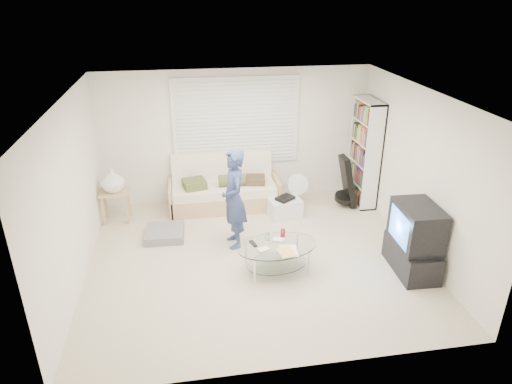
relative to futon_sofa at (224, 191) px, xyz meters
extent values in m
plane|color=#BCB092|center=(0.29, -1.87, -0.32)|extent=(5.00, 5.00, 0.00)
cube|color=white|center=(0.29, 0.38, 0.93)|extent=(5.00, 0.02, 2.50)
cube|color=white|center=(0.29, -4.12, 0.93)|extent=(5.00, 0.02, 2.50)
cube|color=white|center=(-2.21, -1.87, 0.93)|extent=(0.02, 4.50, 2.50)
cube|color=white|center=(2.79, -1.87, 0.93)|extent=(0.02, 4.50, 2.50)
cube|color=white|center=(0.29, -1.87, 2.18)|extent=(5.00, 4.50, 0.02)
cube|color=white|center=(0.29, 0.35, 1.23)|extent=(2.32, 0.06, 1.62)
cube|color=black|center=(0.29, 0.33, 1.23)|extent=(2.20, 0.01, 1.50)
cube|color=silver|center=(0.29, 0.31, 1.23)|extent=(2.16, 0.04, 1.50)
cube|color=silver|center=(0.29, 0.33, 1.23)|extent=(2.32, 0.08, 1.62)
cube|color=tan|center=(0.00, -0.04, -0.17)|extent=(1.96, 0.78, 0.31)
cube|color=beige|center=(0.00, -0.06, 0.07)|extent=(1.88, 0.73, 0.16)
cube|color=beige|center=(0.00, 0.27, 0.36)|extent=(1.88, 0.22, 0.60)
cube|color=tan|center=(-0.98, -0.04, -0.05)|extent=(0.06, 0.78, 0.55)
cube|color=tan|center=(0.98, -0.04, -0.05)|extent=(0.06, 0.78, 0.55)
cube|color=brown|center=(-0.54, -0.09, 0.22)|extent=(0.47, 0.47, 0.14)
cylinder|color=brown|center=(0.15, -0.12, 0.25)|extent=(0.49, 0.22, 0.22)
cube|color=#452E22|center=(0.59, -0.06, 0.21)|extent=(0.41, 0.41, 0.12)
cube|color=gray|center=(-1.09, -1.00, -0.25)|extent=(0.64, 0.64, 0.14)
cube|color=tan|center=(-1.93, -0.26, 0.23)|extent=(0.50, 0.40, 0.04)
cube|color=tan|center=(-2.13, -0.41, -0.05)|extent=(0.04, 0.04, 0.54)
cube|color=tan|center=(-1.73, -0.41, -0.05)|extent=(0.04, 0.04, 0.54)
cube|color=tan|center=(-2.13, -0.11, -0.05)|extent=(0.04, 0.04, 0.54)
cube|color=tan|center=(-1.73, -0.11, -0.05)|extent=(0.04, 0.04, 0.54)
imported|color=white|center=(-1.93, -0.26, 0.46)|extent=(0.40, 0.40, 0.42)
cube|color=white|center=(2.62, -0.20, 0.67)|extent=(0.31, 0.84, 1.99)
cube|color=black|center=(2.27, -0.37, 0.19)|extent=(0.33, 0.36, 0.98)
cylinder|color=black|center=(2.23, -0.37, -0.14)|extent=(0.36, 0.37, 0.17)
cylinder|color=white|center=(1.35, -0.21, -0.31)|extent=(0.27, 0.27, 0.03)
cylinder|color=white|center=(1.35, -0.21, -0.14)|extent=(0.04, 0.04, 0.34)
cylinder|color=white|center=(1.35, -0.21, 0.14)|extent=(0.40, 0.14, 0.40)
cylinder|color=white|center=(1.35, -0.21, 0.14)|extent=(0.11, 0.07, 0.10)
cube|color=white|center=(1.04, -0.59, -0.16)|extent=(0.61, 0.48, 0.33)
cube|color=black|center=(1.04, -0.59, 0.04)|extent=(0.38, 0.36, 0.06)
cube|color=black|center=(2.49, -2.55, -0.11)|extent=(0.55, 0.97, 0.42)
cube|color=black|center=(2.49, -2.55, 0.41)|extent=(0.56, 0.82, 0.61)
cube|color=#4A9FF0|center=(2.24, -2.54, 0.41)|extent=(0.04, 0.61, 0.47)
ellipsoid|color=silver|center=(0.55, -2.27, 0.10)|extent=(1.26, 0.89, 0.02)
ellipsoid|color=silver|center=(0.55, -2.27, -0.20)|extent=(0.96, 0.68, 0.01)
cylinder|color=silver|center=(0.17, -2.56, -0.12)|extent=(0.03, 0.03, 0.41)
cylinder|color=silver|center=(0.98, -2.45, -0.12)|extent=(0.03, 0.03, 0.41)
cylinder|color=silver|center=(0.11, -2.09, -0.12)|extent=(0.03, 0.03, 0.41)
cylinder|color=silver|center=(0.92, -1.99, -0.12)|extent=(0.03, 0.03, 0.41)
cube|color=white|center=(0.32, -2.39, 0.13)|extent=(0.19, 0.16, 0.04)
cube|color=white|center=(0.59, -2.16, 0.13)|extent=(0.19, 0.16, 0.04)
cylinder|color=silver|center=(0.44, -2.09, 0.17)|extent=(0.07, 0.07, 0.11)
cylinder|color=#BE1E3F|center=(0.68, -2.04, 0.17)|extent=(0.07, 0.07, 0.12)
cube|color=black|center=(0.21, -2.19, 0.12)|extent=(0.10, 0.19, 0.02)
cube|color=white|center=(0.68, -2.45, 0.12)|extent=(0.26, 0.34, 0.01)
cube|color=#DEB360|center=(0.63, -2.48, 0.12)|extent=(0.27, 0.33, 0.01)
imported|color=navy|center=(0.03, -1.41, 0.48)|extent=(0.44, 0.62, 1.61)
camera|label=1|loc=(-0.66, -7.76, 3.51)|focal=32.00mm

